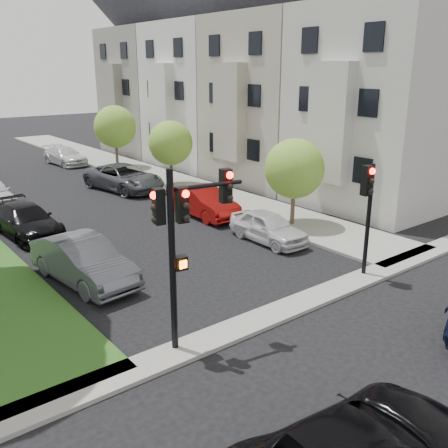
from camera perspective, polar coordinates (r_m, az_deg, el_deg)
ground at (r=14.14m, az=12.95°, el=-12.62°), size 140.00×140.00×0.00m
sidewalk_right at (r=36.19m, az=-10.32°, el=6.17°), size 3.50×44.00×0.12m
sidewalk_cross at (r=15.26m, az=7.09°, el=-9.65°), size 60.00×1.00×0.12m
house_a at (r=27.07m, az=17.79°, el=16.58°), size 7.70×7.55×15.97m
house_b at (r=31.94m, az=6.19°, el=17.29°), size 7.70×7.55×15.97m
house_c at (r=37.69m, az=-2.15°, el=17.39°), size 7.70×7.55×15.97m
house_d at (r=43.97m, az=-8.20°, el=17.25°), size 7.70×7.55×15.97m
small_tree_a at (r=22.51m, az=8.04°, el=6.26°), size 2.68×2.68×4.02m
small_tree_b at (r=30.41m, az=-6.13°, el=9.19°), size 2.66×2.66×3.98m
small_tree_c at (r=36.69m, az=-12.35°, el=10.80°), size 2.97×2.97×4.46m
traffic_signal_main at (r=12.15m, az=-4.62°, el=-0.29°), size 2.33×0.62×4.77m
traffic_signal_secondary at (r=17.23m, az=16.11°, el=2.63°), size 0.51×0.41×3.97m
car_parked_0 at (r=20.80m, az=5.08°, el=-0.34°), size 1.58×3.80×1.29m
car_parked_1 at (r=24.32m, az=-2.37°, el=2.55°), size 1.62×4.41×1.44m
car_parked_2 at (r=30.18m, az=-11.36°, el=5.23°), size 3.39×5.80×1.52m
car_parked_4 at (r=39.46m, az=-17.70°, el=7.43°), size 2.23×4.64×1.30m
car_parked_5 at (r=17.44m, az=-15.77°, el=-4.08°), size 2.19×4.86×1.55m
car_parked_6 at (r=23.10m, az=-21.66°, el=0.38°), size 2.19×4.80×1.36m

